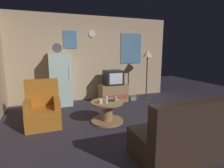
% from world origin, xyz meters
% --- Properties ---
extents(ground_plane, '(12.00, 12.00, 0.00)m').
position_xyz_m(ground_plane, '(0.00, 0.00, 0.00)').
color(ground_plane, '#2D2833').
extents(wall_with_art, '(5.20, 0.12, 2.63)m').
position_xyz_m(wall_with_art, '(0.01, 2.45, 1.32)').
color(wall_with_art, tan).
rests_on(wall_with_art, ground_plane).
extents(fridge, '(0.60, 0.62, 1.77)m').
position_xyz_m(fridge, '(-1.07, 2.09, 0.75)').
color(fridge, silver).
rests_on(fridge, ground_plane).
extents(tv_stand, '(0.84, 0.53, 0.53)m').
position_xyz_m(tv_stand, '(0.50, 1.92, 0.26)').
color(tv_stand, '#9E754C').
rests_on(tv_stand, ground_plane).
extents(crt_tv, '(0.54, 0.51, 0.44)m').
position_xyz_m(crt_tv, '(0.50, 1.92, 0.75)').
color(crt_tv, black).
rests_on(crt_tv, tv_stand).
extents(standing_lamp, '(0.32, 0.32, 1.59)m').
position_xyz_m(standing_lamp, '(1.63, 1.82, 1.36)').
color(standing_lamp, '#332D28').
rests_on(standing_lamp, ground_plane).
extents(coffee_table, '(0.72, 0.72, 0.47)m').
position_xyz_m(coffee_table, '(-0.22, 0.39, 0.23)').
color(coffee_table, '#9E754C').
rests_on(coffee_table, ground_plane).
extents(wine_glass, '(0.05, 0.05, 0.15)m').
position_xyz_m(wine_glass, '(-0.27, 0.28, 0.54)').
color(wine_glass, silver).
rests_on(wine_glass, coffee_table).
extents(mug_ceramic_white, '(0.08, 0.08, 0.09)m').
position_xyz_m(mug_ceramic_white, '(-0.40, 0.31, 0.51)').
color(mug_ceramic_white, silver).
rests_on(mug_ceramic_white, coffee_table).
extents(mug_ceramic_tan, '(0.08, 0.08, 0.09)m').
position_xyz_m(mug_ceramic_tan, '(-0.01, 0.41, 0.51)').
color(mug_ceramic_tan, tan).
rests_on(mug_ceramic_tan, coffee_table).
extents(remote_control, '(0.16, 0.08, 0.02)m').
position_xyz_m(remote_control, '(-0.13, 0.38, 0.48)').
color(remote_control, black).
rests_on(remote_control, coffee_table).
extents(armchair, '(0.68, 0.68, 0.96)m').
position_xyz_m(armchair, '(-1.55, 0.69, 0.34)').
color(armchair, '#B2661E').
rests_on(armchair, ground_plane).
extents(couch, '(1.70, 0.80, 0.92)m').
position_xyz_m(couch, '(0.54, -1.28, 0.31)').
color(couch, '#38281E').
rests_on(couch, ground_plane).
extents(book_stack, '(0.22, 0.17, 0.16)m').
position_xyz_m(book_stack, '(1.11, 1.77, 0.08)').
color(book_stack, '#57B69C').
rests_on(book_stack, ground_plane).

